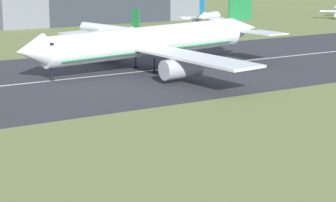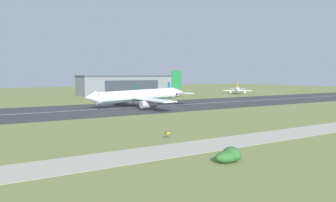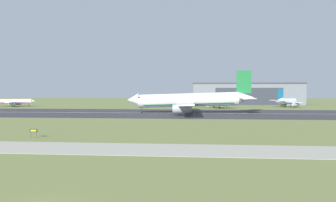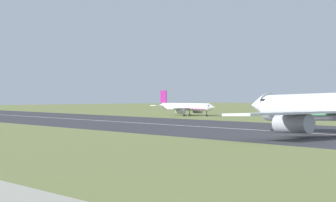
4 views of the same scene
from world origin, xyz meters
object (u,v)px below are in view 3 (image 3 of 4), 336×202
(runway_sign, at_px, (34,131))
(airplane_parked_east, at_px, (217,103))
(airplane_parked_centre, at_px, (288,101))
(airplane_landing, at_px, (189,100))
(airplane_parked_west, at_px, (13,101))

(runway_sign, bearing_deg, airplane_parked_east, 70.13)
(airplane_parked_centre, bearing_deg, airplane_parked_east, -163.25)
(airplane_parked_east, relative_size, runway_sign, 15.48)
(airplane_landing, xyz_separation_m, airplane_parked_east, (13.65, 42.30, -2.34))
(airplane_landing, relative_size, runway_sign, 35.40)
(airplane_landing, bearing_deg, airplane_parked_west, 155.57)
(airplane_parked_west, distance_m, runway_sign, 142.07)
(airplane_landing, height_order, airplane_parked_west, airplane_landing)
(airplane_landing, bearing_deg, runway_sign, -110.99)
(airplane_parked_centre, bearing_deg, runway_sign, -122.69)
(airplane_parked_west, height_order, runway_sign, airplane_parked_west)
(airplane_landing, distance_m, runway_sign, 78.41)
(airplane_parked_west, height_order, airplane_parked_centre, airplane_parked_centre)
(airplane_landing, relative_size, airplane_parked_east, 2.29)
(airplane_parked_east, bearing_deg, airplane_parked_centre, 16.75)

